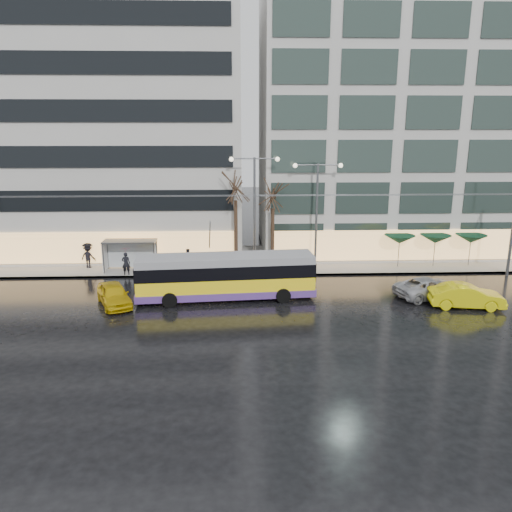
{
  "coord_description": "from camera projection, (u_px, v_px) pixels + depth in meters",
  "views": [
    {
      "loc": [
        0.59,
        -28.68,
        11.4
      ],
      "look_at": [
        1.9,
        5.0,
        2.69
      ],
      "focal_mm": 35.0,
      "sensor_mm": 36.0,
      "label": 1
    }
  ],
  "objects": [
    {
      "name": "sedan_silver",
      "position": [
        430.0,
        288.0,
        34.37
      ],
      "size": [
        5.49,
        3.74,
        1.4
      ],
      "primitive_type": "imported",
      "rotation": [
        0.0,
        0.0,
        1.88
      ],
      "color": "#9D9DA1",
      "rests_on": "ground"
    },
    {
      "name": "pedestrian_c",
      "position": [
        88.0,
        254.0,
        41.0
      ],
      "size": [
        1.37,
        0.99,
        2.11
      ],
      "color": "black",
      "rests_on": "sidewalk"
    },
    {
      "name": "building_right",
      "position": [
        433.0,
        114.0,
        46.51
      ],
      "size": [
        32.0,
        14.0,
        25.0
      ],
      "primitive_type": "cube",
      "color": "#ADABA5",
      "rests_on": "sidewalk"
    },
    {
      "name": "pedestrian_a",
      "position": [
        126.0,
        257.0,
        38.97
      ],
      "size": [
        1.03,
        1.05,
        2.19
      ],
      "color": "black",
      "rests_on": "sidewalk"
    },
    {
      "name": "parasol_c",
      "position": [
        471.0,
        239.0,
        41.36
      ],
      "size": [
        2.5,
        2.5,
        2.65
      ],
      "color": "#595B60",
      "rests_on": "sidewalk"
    },
    {
      "name": "building_left",
      "position": [
        55.0,
        130.0,
        45.57
      ],
      "size": [
        34.0,
        14.0,
        22.0
      ],
      "primitive_type": "cube",
      "color": "#ADABA5",
      "rests_on": "sidewalk"
    },
    {
      "name": "tree_b",
      "position": [
        273.0,
        192.0,
        39.94
      ],
      "size": [
        3.2,
        3.2,
        7.7
      ],
      "color": "black",
      "rests_on": "sidewalk"
    },
    {
      "name": "kerb",
      "position": [
        255.0,
        275.0,
        39.39
      ],
      "size": [
        80.0,
        0.1,
        0.15
      ],
      "primitive_type": "cube",
      "color": "slate",
      "rests_on": "ground"
    },
    {
      "name": "ground",
      "position": [
        228.0,
        319.0,
        30.58
      ],
      "size": [
        140.0,
        140.0,
        0.0
      ],
      "primitive_type": "plane",
      "color": "black",
      "rests_on": "ground"
    },
    {
      "name": "parasol_b",
      "position": [
        435.0,
        239.0,
        41.24
      ],
      "size": [
        2.5,
        2.5,
        2.65
      ],
      "color": "#595B60",
      "rests_on": "sidewalk"
    },
    {
      "name": "sidewalk",
      "position": [
        253.0,
        259.0,
        44.18
      ],
      "size": [
        80.0,
        10.0,
        0.15
      ],
      "primitive_type": "cube",
      "color": "gray",
      "rests_on": "ground"
    },
    {
      "name": "tree_a",
      "position": [
        235.0,
        184.0,
        39.47
      ],
      "size": [
        3.2,
        3.2,
        8.4
      ],
      "color": "black",
      "rests_on": "sidewalk"
    },
    {
      "name": "bus_shelter",
      "position": [
        126.0,
        248.0,
        40.11
      ],
      "size": [
        4.2,
        1.6,
        2.51
      ],
      "color": "#595B60",
      "rests_on": "sidewalk"
    },
    {
      "name": "taxi_b",
      "position": [
        466.0,
        296.0,
        32.4
      ],
      "size": [
        4.91,
        2.3,
        1.56
      ],
      "primitive_type": "imported",
      "rotation": [
        0.0,
        0.0,
        1.43
      ],
      "color": "yellow",
      "rests_on": "ground"
    },
    {
      "name": "trolleybus",
      "position": [
        226.0,
        278.0,
        33.82
      ],
      "size": [
        12.13,
        4.93,
        5.55
      ],
      "color": "yellow",
      "rests_on": "ground"
    },
    {
      "name": "parasol_a",
      "position": [
        400.0,
        239.0,
        41.13
      ],
      "size": [
        2.5,
        2.5,
        2.65
      ],
      "color": "#595B60",
      "rests_on": "sidewalk"
    },
    {
      "name": "catenary",
      "position": [
        243.0,
        226.0,
        37.23
      ],
      "size": [
        42.24,
        5.12,
        7.0
      ],
      "color": "#595B60",
      "rests_on": "ground"
    },
    {
      "name": "street_lamp_near",
      "position": [
        254.0,
        198.0,
        39.6
      ],
      "size": [
        3.96,
        0.36,
        9.03
      ],
      "color": "#595B60",
      "rests_on": "sidewalk"
    },
    {
      "name": "street_lamp_far",
      "position": [
        317.0,
        201.0,
        39.86
      ],
      "size": [
        3.96,
        0.36,
        8.53
      ],
      "color": "#595B60",
      "rests_on": "sidewalk"
    },
    {
      "name": "pedestrian_b",
      "position": [
        188.0,
        258.0,
        41.13
      ],
      "size": [
        0.9,
        0.77,
        1.59
      ],
      "color": "black",
      "rests_on": "sidewalk"
    },
    {
      "name": "taxi_a",
      "position": [
        114.0,
        295.0,
        32.81
      ],
      "size": [
        3.37,
        4.65,
        1.47
      ],
      "primitive_type": "imported",
      "rotation": [
        0.0,
        0.0,
        0.43
      ],
      "color": "gold",
      "rests_on": "ground"
    }
  ]
}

